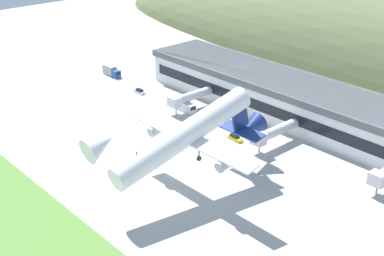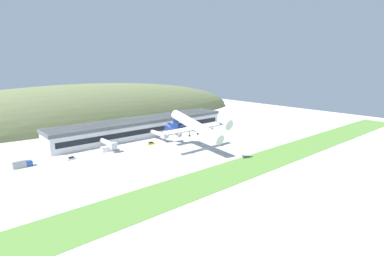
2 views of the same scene
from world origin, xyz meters
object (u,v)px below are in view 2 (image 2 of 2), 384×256
(terminal_building, at_px, (143,126))
(fuel_truck, at_px, (22,164))
(cargo_airplane, at_px, (195,126))
(service_car_0, at_px, (151,143))
(jetway_0, at_px, (108,143))
(jetway_2, at_px, (195,127))
(jetway_1, at_px, (160,134))
(box_truck, at_px, (109,149))
(service_car_1, at_px, (71,159))
(traffic_cone_0, at_px, (146,153))
(traffic_cone_1, at_px, (153,151))

(terminal_building, relative_size, fuel_truck, 14.82)
(cargo_airplane, height_order, service_car_0, cargo_airplane)
(jetway_0, relative_size, jetway_2, 1.32)
(jetway_1, distance_m, box_truck, 33.33)
(fuel_truck, xyz_separation_m, box_truck, (40.51, -1.59, -0.20))
(jetway_0, bearing_deg, service_car_1, -172.47)
(jetway_2, distance_m, traffic_cone_0, 54.96)
(service_car_1, xyz_separation_m, traffic_cone_0, (32.42, -15.11, -0.30))
(service_car_1, relative_size, box_truck, 0.55)
(box_truck, bearing_deg, jetway_1, 1.67)
(jetway_1, distance_m, traffic_cone_1, 23.27)
(jetway_0, height_order, cargo_airplane, cargo_airplane)
(service_car_0, distance_m, service_car_1, 44.43)
(service_car_0, relative_size, traffic_cone_0, 7.67)
(traffic_cone_1, bearing_deg, terminal_building, 66.23)
(jetway_2, relative_size, service_car_1, 2.60)
(traffic_cone_1, bearing_deg, jetway_0, 134.82)
(jetway_1, bearing_deg, fuel_truck, 179.51)
(fuel_truck, bearing_deg, traffic_cone_0, -19.11)
(terminal_building, relative_size, traffic_cone_1, 204.96)
(jetway_0, xyz_separation_m, box_truck, (-0.62, -1.20, -2.60))
(service_car_0, bearing_deg, box_truck, 171.91)
(jetway_1, distance_m, fuel_truck, 73.77)
(box_truck, bearing_deg, traffic_cone_0, -53.77)
(box_truck, bearing_deg, jetway_0, 62.59)
(service_car_0, height_order, traffic_cone_1, service_car_0)
(jetway_0, height_order, traffic_cone_1, jetway_0)
(jetway_1, distance_m, service_car_0, 10.60)
(jetway_1, bearing_deg, cargo_airplane, -87.54)
(jetway_0, relative_size, service_car_1, 3.45)
(terminal_building, bearing_deg, service_car_1, -158.58)
(jetway_0, height_order, traffic_cone_0, jetway_0)
(traffic_cone_1, bearing_deg, fuel_truck, 163.38)
(terminal_building, height_order, cargo_airplane, cargo_airplane)
(jetway_1, relative_size, traffic_cone_1, 27.49)
(jetway_2, relative_size, cargo_airplane, 0.24)
(cargo_airplane, xyz_separation_m, box_truck, (-34.52, 29.29, -11.91))
(terminal_building, bearing_deg, fuel_truck, -166.47)
(terminal_building, bearing_deg, jetway_1, -88.68)
(jetway_0, relative_size, jetway_1, 0.97)
(cargo_airplane, relative_size, box_truck, 5.92)
(box_truck, bearing_deg, jetway_2, 2.91)
(cargo_airplane, bearing_deg, jetway_2, 48.47)
(box_truck, xyz_separation_m, traffic_cone_1, (17.41, -15.70, -1.11))
(jetway_2, bearing_deg, service_car_1, -176.73)
(jetway_1, relative_size, jetway_2, 1.36)
(service_car_1, bearing_deg, jetway_2, 3.27)
(cargo_airplane, distance_m, box_truck, 46.81)
(jetway_2, height_order, service_car_0, jetway_2)
(service_car_0, bearing_deg, jetway_1, 25.98)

